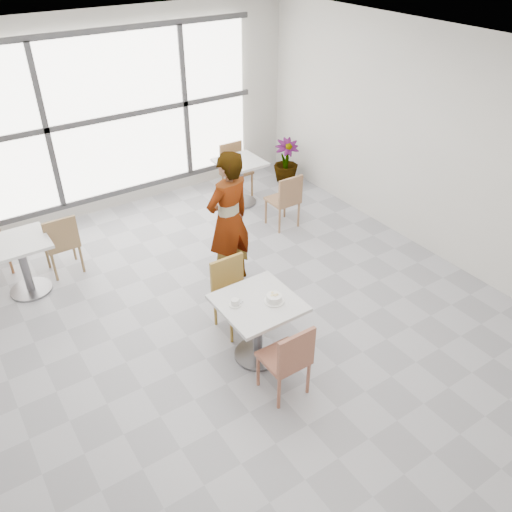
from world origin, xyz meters
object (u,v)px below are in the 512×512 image
chair_far (232,289)px  bg_table_left (22,259)px  chair_near (289,358)px  coffee_cup (235,302)px  bg_chair_left_near (61,241)px  bg_chair_right_far (234,166)px  bg_chair_right_near (286,198)px  plant_right (286,161)px  oatmeal_bowl (274,298)px  person (229,220)px  bg_table_right (240,176)px  main_table (258,319)px

chair_far → bg_table_left: (-1.83, 1.99, -0.01)m
chair_near → coffee_cup: size_ratio=5.47×
bg_chair_left_near → bg_chair_right_far: same height
chair_near → bg_chair_right_near: same height
bg_table_left → bg_chair_right_near: bearing=-7.8°
coffee_cup → chair_near: bearing=-77.1°
bg_table_left → plant_right: (4.67, 0.81, -0.10)m
oatmeal_bowl → bg_chair_right_far: 4.03m
person → bg_table_right: bearing=-136.7°
chair_far → bg_chair_right_near: 2.38m
chair_far → coffee_cup: 0.65m
oatmeal_bowl → bg_chair_left_near: bg_chair_left_near is taller
chair_far → main_table: bearing=-95.2°
chair_far → bg_chair_right_far: size_ratio=1.00×
main_table → bg_table_left: bearing=124.4°
person → bg_chair_right_far: (1.41, 2.15, -0.40)m
bg_chair_right_far → oatmeal_bowl: bearing=-115.9°
main_table → bg_chair_left_near: 3.01m
oatmeal_bowl → chair_far: bearing=96.9°
coffee_cup → bg_chair_right_far: size_ratio=0.18×
main_table → bg_table_left: 3.15m
person → bg_chair_left_near: 2.24m
main_table → chair_far: (0.05, 0.61, -0.02)m
chair_far → bg_chair_right_near: bearing=38.6°
coffee_cup → bg_chair_left_near: 2.86m
coffee_cup → plant_right: coffee_cup is taller
chair_near → bg_chair_right_near: 3.35m
coffee_cup → bg_table_left: bearing=121.8°
oatmeal_bowl → bg_chair_left_near: (-1.39, 2.82, -0.29)m
person → plant_right: bearing=-150.7°
bg_chair_left_near → bg_chair_right_far: 3.25m
bg_table_left → bg_chair_left_near: size_ratio=0.86×
main_table → bg_chair_right_far: 4.01m
chair_near → bg_chair_right_far: 4.59m
main_table → bg_chair_right_near: bg_chair_right_near is taller
bg_table_left → plant_right: size_ratio=0.96×
person → plant_right: person is taller
coffee_cup → person: bearing=61.3°
oatmeal_bowl → bg_chair_right_far: bg_chair_right_far is taller
bg_table_left → bg_chair_left_near: bearing=14.5°
coffee_cup → bg_chair_right_near: bg_chair_right_near is taller
main_table → bg_chair_right_near: (1.91, 2.09, -0.02)m
chair_near → coffee_cup: (-0.16, 0.71, 0.28)m
person → oatmeal_bowl: bearing=65.8°
bg_chair_right_far → plant_right: (1.00, -0.12, -0.11)m
bg_chair_left_near → chair_far: bearing=121.6°
chair_far → bg_chair_right_near: same height
person → bg_chair_right_near: 1.64m
main_table → oatmeal_bowl: oatmeal_bowl is taller
oatmeal_bowl → bg_table_left: (-1.92, 2.69, -0.31)m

